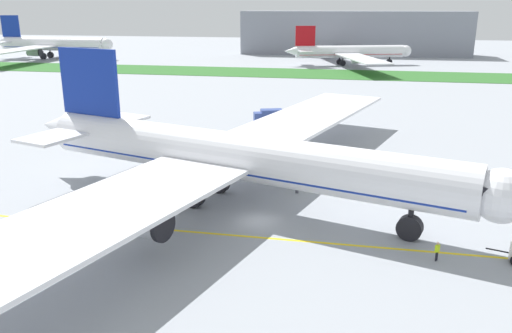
% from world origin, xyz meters
% --- Properties ---
extents(ground_plane, '(600.00, 600.00, 0.00)m').
position_xyz_m(ground_plane, '(0.00, 0.00, 0.00)').
color(ground_plane, '#9399A0').
rests_on(ground_plane, ground).
extents(apron_taxi_line, '(280.00, 0.36, 0.01)m').
position_xyz_m(apron_taxi_line, '(0.00, -3.82, 0.00)').
color(apron_taxi_line, yellow).
rests_on(apron_taxi_line, ground).
extents(grass_median_strip, '(320.00, 24.00, 0.10)m').
position_xyz_m(grass_median_strip, '(0.00, 117.05, 0.05)').
color(grass_median_strip, '#2D6628').
rests_on(grass_median_strip, ground).
extents(airliner_foreground, '(54.03, 89.10, 15.60)m').
position_xyz_m(airliner_foreground, '(-3.84, 3.93, 5.30)').
color(airliner_foreground, white).
rests_on(airliner_foreground, ground).
extents(ground_crew_wingwalker_port, '(0.60, 0.37, 1.76)m').
position_xyz_m(ground_crew_wingwalker_port, '(2.83, 8.61, 1.07)').
color(ground_crew_wingwalker_port, black).
rests_on(ground_crew_wingwalker_port, ground).
extents(ground_crew_marshaller_front, '(0.46, 0.51, 1.69)m').
position_xyz_m(ground_crew_marshaller_front, '(16.14, -5.45, 1.03)').
color(ground_crew_marshaller_front, black).
rests_on(ground_crew_marshaller_front, ground).
extents(service_truck_baggage_loader, '(5.45, 3.67, 2.62)m').
position_xyz_m(service_truck_baggage_loader, '(-6.50, 43.61, 1.43)').
color(service_truck_baggage_loader, '#33478C').
rests_on(service_truck_baggage_loader, ground).
extents(parked_airliner_far_left, '(50.44, 79.95, 16.61)m').
position_xyz_m(parked_airliner_far_left, '(-110.97, 144.68, 5.64)').
color(parked_airliner_far_left, white).
rests_on(parked_airliner_far_left, ground).
extents(parked_airliner_far_centre, '(44.33, 72.59, 13.60)m').
position_xyz_m(parked_airliner_far_centre, '(4.49, 143.72, 4.62)').
color(parked_airliner_far_centre, white).
rests_on(parked_airliner_far_centre, ground).
extents(terminal_building, '(95.31, 20.00, 18.00)m').
position_xyz_m(terminal_building, '(5.53, 188.21, 9.00)').
color(terminal_building, gray).
rests_on(terminal_building, ground).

